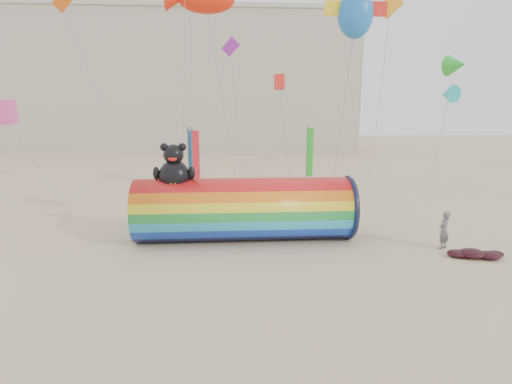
{
  "coord_description": "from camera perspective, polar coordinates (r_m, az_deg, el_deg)",
  "views": [
    {
      "loc": [
        -0.88,
        -18.84,
        6.68
      ],
      "look_at": [
        0.5,
        1.5,
        2.4
      ],
      "focal_mm": 28.0,
      "sensor_mm": 36.0,
      "label": 1
    }
  ],
  "objects": [
    {
      "name": "ground",
      "position": [
        20.01,
        -1.15,
        -7.65
      ],
      "size": [
        160.0,
        160.0,
        0.0
      ],
      "primitive_type": "plane",
      "color": "#CCB58C",
      "rests_on": "ground"
    },
    {
      "name": "fabric_bundle",
      "position": [
        21.0,
        28.87,
        -7.72
      ],
      "size": [
        2.62,
        1.35,
        0.41
      ],
      "color": "#3C0A12",
      "rests_on": "ground"
    },
    {
      "name": "kite_handler",
      "position": [
        21.34,
        25.26,
        -4.94
      ],
      "size": [
        0.81,
        0.76,
        1.86
      ],
      "primitive_type": "imported",
      "rotation": [
        0.0,
        0.0,
        3.78
      ],
      "color": "#5A5B62",
      "rests_on": "ground"
    },
    {
      "name": "flying_kites",
      "position": [
        25.98,
        1.36,
        24.17
      ],
      "size": [
        28.84,
        17.11,
        11.76
      ],
      "color": "red",
      "rests_on": "ground"
    },
    {
      "name": "hotel_building",
      "position": [
        65.84,
        -14.06,
        14.67
      ],
      "size": [
        60.4,
        15.4,
        20.6
      ],
      "color": "#B7AD99",
      "rests_on": "ground"
    },
    {
      "name": "windsock_assembly",
      "position": [
        20.51,
        -1.71,
        -2.23
      ],
      "size": [
        11.05,
        3.37,
        5.1
      ],
      "color": "red",
      "rests_on": "ground"
    },
    {
      "name": "festival_banners",
      "position": [
        35.1,
        -3.04,
        5.22
      ],
      "size": [
        11.39,
        3.71,
        5.2
      ],
      "color": "#59595E",
      "rests_on": "ground"
    }
  ]
}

